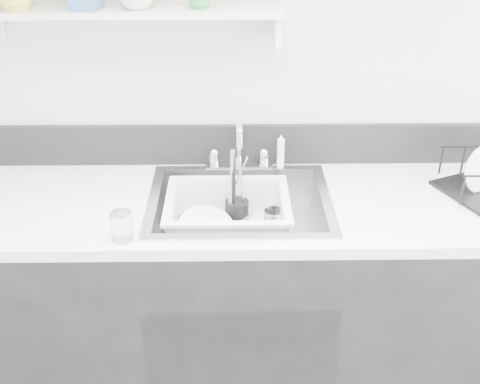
{
  "coord_description": "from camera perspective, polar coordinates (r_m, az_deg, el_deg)",
  "views": [
    {
      "loc": [
        -0.02,
        -0.64,
        1.95
      ],
      "look_at": [
        0.0,
        1.14,
        0.98
      ],
      "focal_mm": 45.0,
      "sensor_mm": 36.0,
      "label": 1
    }
  ],
  "objects": [
    {
      "name": "utensil_cup",
      "position": [
        2.21,
        -0.31,
        -1.94
      ],
      "size": [
        0.09,
        0.09,
        0.29
      ],
      "rotation": [
        0.0,
        0.0,
        0.29
      ],
      "color": "black",
      "rests_on": "wash_tub"
    },
    {
      "name": "wall_shelf",
      "position": [
        2.13,
        -9.94,
        16.28
      ],
      "size": [
        1.0,
        0.16,
        0.12
      ],
      "color": "silver",
      "rests_on": "room_shell"
    },
    {
      "name": "room_shell",
      "position": [
        1.06,
        0.59,
        13.97
      ],
      "size": [
        3.5,
        3.0,
        2.6
      ],
      "color": "silver",
      "rests_on": "ground"
    },
    {
      "name": "plate_stack",
      "position": [
        2.15,
        -3.0,
        -4.11
      ],
      "size": [
        0.25,
        0.24,
        0.1
      ],
      "rotation": [
        0.0,
        0.0,
        0.06
      ],
      "color": "white",
      "rests_on": "wash_tub"
    },
    {
      "name": "backsplash",
      "position": [
        2.34,
        -0.12,
        4.53
      ],
      "size": [
        3.2,
        0.02,
        0.16
      ],
      "primitive_type": "cube",
      "color": "black",
      "rests_on": "counter_run"
    },
    {
      "name": "sink",
      "position": [
        2.15,
        -0.02,
        -2.87
      ],
      "size": [
        0.64,
        0.52,
        0.2
      ],
      "primitive_type": null,
      "color": "silver",
      "rests_on": "counter_run"
    },
    {
      "name": "side_sprayer",
      "position": [
        2.31,
        3.88,
        3.88
      ],
      "size": [
        0.03,
        0.03,
        0.14
      ],
      "primitive_type": "cylinder",
      "color": "white",
      "rests_on": "counter_run"
    },
    {
      "name": "wash_tub",
      "position": [
        2.16,
        -1.17,
        -2.55
      ],
      "size": [
        0.54,
        0.5,
        0.17
      ],
      "primitive_type": null,
      "rotation": [
        0.0,
        0.0,
        0.39
      ],
      "color": "white",
      "rests_on": "sink"
    },
    {
      "name": "bowl_small",
      "position": [
        2.12,
        2.08,
        -4.82
      ],
      "size": [
        0.12,
        0.12,
        0.04
      ],
      "primitive_type": "imported",
      "rotation": [
        0.0,
        0.0,
        -0.12
      ],
      "color": "white",
      "rests_on": "wash_tub"
    },
    {
      "name": "counter_run",
      "position": [
        2.37,
        -0.02,
        -10.53
      ],
      "size": [
        3.2,
        0.62,
        0.92
      ],
      "color": "black",
      "rests_on": "ground"
    },
    {
      "name": "ladle",
      "position": [
        2.18,
        -1.02,
        -3.22
      ],
      "size": [
        0.26,
        0.2,
        0.07
      ],
      "primitive_type": null,
      "rotation": [
        0.0,
        0.0,
        -0.5
      ],
      "color": "silver",
      "rests_on": "wash_tub"
    },
    {
      "name": "faucet",
      "position": [
        2.3,
        -0.1,
        3.54
      ],
      "size": [
        0.26,
        0.18,
        0.23
      ],
      "color": "silver",
      "rests_on": "counter_run"
    },
    {
      "name": "tumbler_counter",
      "position": [
        1.9,
        -11.15,
        -3.2
      ],
      "size": [
        0.08,
        0.08,
        0.09
      ],
      "primitive_type": "cylinder",
      "rotation": [
        0.0,
        0.0,
        0.25
      ],
      "color": "white",
      "rests_on": "counter_run"
    },
    {
      "name": "tumbler_in_tub",
      "position": [
        2.18,
        3.19,
        -2.85
      ],
      "size": [
        0.08,
        0.08,
        0.1
      ],
      "primitive_type": "cylinder",
      "rotation": [
        0.0,
        0.0,
        -0.24
      ],
      "color": "white",
      "rests_on": "wash_tub"
    }
  ]
}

